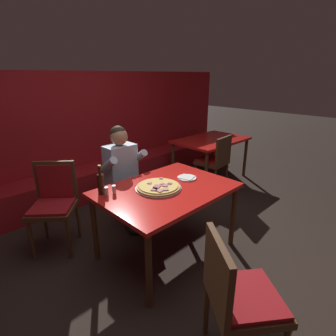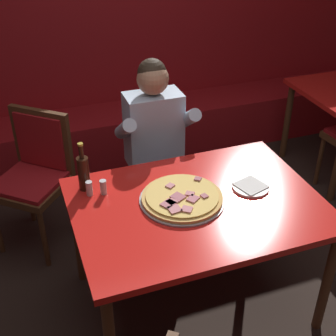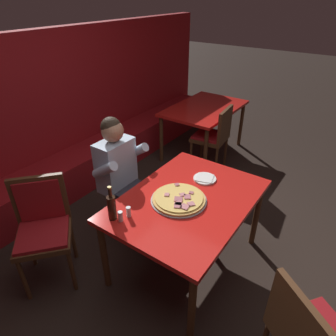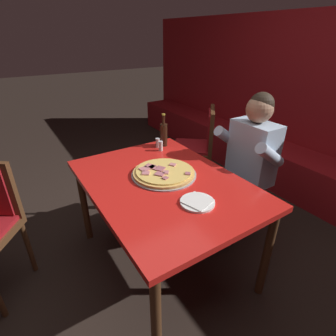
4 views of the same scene
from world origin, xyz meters
The scene contains 10 objects.
ground_plane centered at (0.00, 0.00, 0.00)m, with size 24.00×24.00×0.00m, color black.
booth_bench centered at (0.00, 1.86, 0.23)m, with size 6.46×0.48×0.46m, color maroon.
main_dining_table centered at (0.00, 0.00, 0.68)m, with size 1.34×0.97×0.76m.
pizza centered at (-0.07, 0.05, 0.78)m, with size 0.47×0.47×0.05m.
plate_white_paper centered at (0.34, 0.03, 0.77)m, with size 0.21×0.21×0.02m.
beer_bottle centered at (-0.54, 0.34, 0.87)m, with size 0.07×0.07×0.29m.
shaker_black_pepper centered at (-0.53, 0.27, 0.80)m, with size 0.04×0.04×0.09m.
shaker_red_pepper_flakes centered at (-0.46, 0.25, 0.80)m, with size 0.04×0.04×0.09m.
diner_seated_blue_shirt centered at (0.03, 0.77, 0.71)m, with size 0.53×0.53×1.27m.
dining_chair_near_right centered at (-0.78, 0.95, 0.57)m, with size 0.62×0.62×0.96m.
Camera 4 is at (1.34, -0.82, 1.67)m, focal length 28.00 mm.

